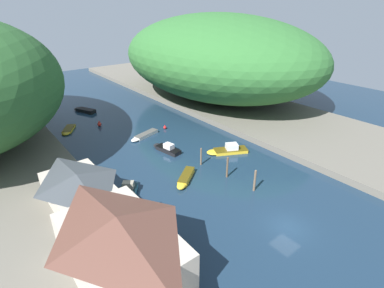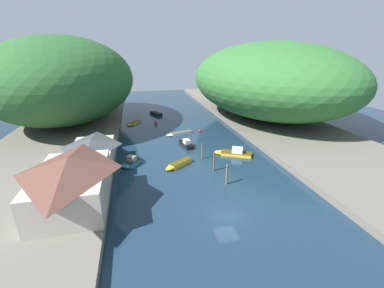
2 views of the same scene
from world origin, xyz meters
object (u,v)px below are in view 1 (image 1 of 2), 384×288
Objects in this scene: boat_moored_right at (185,179)px; boat_navy_launch at (84,110)px; waterfront_building at (120,244)px; person_on_quay at (119,235)px; boat_small_dinghy at (143,136)px; channel_buoy_far at (99,124)px; boat_red_skiff at (166,148)px; person_by_boathouse at (153,274)px; boathouse_shed at (79,188)px; channel_buoy_near at (165,127)px; boat_far_right_bank at (128,191)px; boat_white_cruiser at (227,150)px; boat_far_upstream at (68,130)px.

boat_navy_launch is (-0.44, 35.74, 0.01)m from boat_moored_right.
waterfront_building is 3.76m from person_on_quay.
boat_small_dinghy is 16.15m from boat_moored_right.
waterfront_building is 29.96m from boat_small_dinghy.
boat_navy_launch is 10.10m from channel_buoy_far.
boat_red_skiff is at bearing 164.85° from boat_small_dinghy.
boat_small_dinghy is 3.62× the size of person_by_boathouse.
boathouse_shed is 14.24m from person_by_boathouse.
channel_buoy_near is at bearing -21.27° from person_on_quay.
boat_far_right_bank is 2.20× the size of person_on_quay.
boat_navy_launch is at bearing 45.17° from boat_white_cruiser.
boat_moored_right is at bearing -43.56° from person_on_quay.
boathouse_shed is at bearing 87.10° from waterfront_building.
boat_red_skiff is at bearing 47.69° from waterfront_building.
channel_buoy_near is (8.38, -19.01, -0.03)m from boat_navy_launch.
boat_far_upstream is 0.87× the size of boat_red_skiff.
person_on_quay reaches higher than boat_far_right_bank.
boat_moored_right is at bearing -114.00° from boat_navy_launch.
person_on_quay reaches higher than channel_buoy_near.
boat_red_skiff is 3.30× the size of person_by_boathouse.
boat_small_dinghy is (15.67, 13.46, -2.66)m from boathouse_shed.
person_by_boathouse reaches higher than boat_white_cruiser.
boat_moored_right is 10.58m from boat_white_cruiser.
channel_buoy_near is (4.90, 7.70, -0.12)m from boat_red_skiff.
waterfront_building reaches higher than boat_navy_launch.
boat_far_right_bank is (-7.31, 1.95, 0.13)m from boat_moored_right.
boat_white_cruiser is 24.12m from person_on_quay.
person_on_quay is at bearing -130.47° from boat_navy_launch.
boathouse_shed is 2.19× the size of boat_far_upstream.
boat_red_skiff is (-7.23, 6.46, 0.02)m from boat_white_cruiser.
boat_navy_launch reaches higher than boat_far_upstream.
boat_red_skiff is at bearing -55.49° from boat_moored_right.
boat_far_right_bank is (-0.67, -24.92, 0.28)m from boat_far_upstream.
boat_white_cruiser is (23.66, 11.58, -3.47)m from waterfront_building.
boat_small_dinghy is 6.86m from boat_red_skiff.
boat_white_cruiser is at bearing -139.50° from boat_far_right_bank.
person_by_boathouse is at bearing 114.13° from boat_far_upstream.
person_by_boathouse reaches higher than boat_far_upstream.
channel_buoy_near is at bearing -90.92° from boat_navy_launch.
channel_buoy_far is (6.21, 23.72, -0.04)m from boat_far_right_bank.
person_by_boathouse is (-4.78, -13.71, 1.50)m from boat_far_right_bank.
waterfront_building is 16.53m from boat_moored_right.
waterfront_building is at bearing -130.85° from boat_navy_launch.
boathouse_shed is 1.91× the size of boat_red_skiff.
boat_navy_launch is at bearing 86.27° from channel_buoy_far.
boat_far_right_bank is at bearing 60.98° from waterfront_building.
boat_moored_right is at bearing 33.94° from waterfront_building.
boat_red_skiff is 3.30× the size of person_on_quay.
waterfront_building is 11.49m from boathouse_shed.
person_on_quay reaches higher than boat_moored_right.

